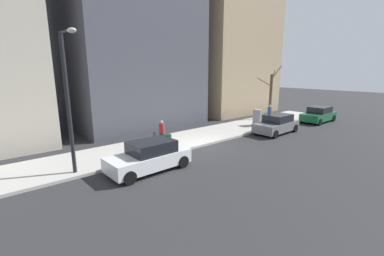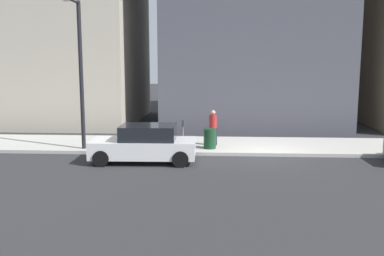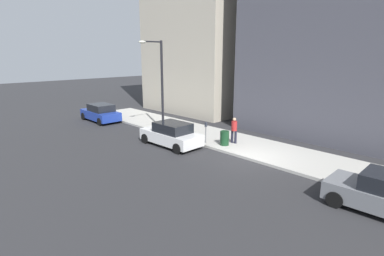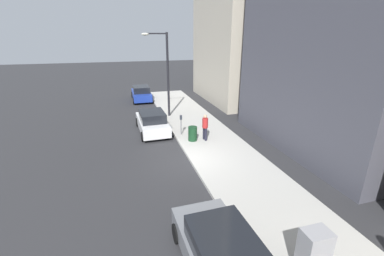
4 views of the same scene
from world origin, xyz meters
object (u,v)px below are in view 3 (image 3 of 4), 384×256
object	(u,v)px
parking_meter	(206,130)
trash_bin	(225,138)
streetlamp	(159,78)
pedestrian_midblock	(234,129)
parked_car_blue	(101,113)
parked_car_white	(171,134)

from	to	relation	value
parking_meter	trash_bin	xyz separation A→B (m)	(0.45, -1.19, -0.38)
streetlamp	pedestrian_midblock	distance (m)	6.67
parking_meter	pedestrian_midblock	world-z (taller)	pedestrian_midblock
parked_car_blue	parking_meter	xyz separation A→B (m)	(1.49, -11.20, 0.24)
parking_meter	pedestrian_midblock	bearing A→B (deg)	-47.23
parked_car_white	trash_bin	size ratio (longest dim) A/B	4.71
parked_car_white	trash_bin	distance (m)	3.39
parking_meter	streetlamp	distance (m)	5.44
trash_bin	pedestrian_midblock	xyz separation A→B (m)	(0.77, -0.13, 0.49)
parked_car_white	parked_car_blue	size ratio (longest dim) A/B	1.00
parked_car_blue	pedestrian_midblock	distance (m)	12.82
parked_car_white	pedestrian_midblock	world-z (taller)	pedestrian_midblock
pedestrian_midblock	parked_car_white	bearing A→B (deg)	-143.72
parked_car_white	parking_meter	world-z (taller)	parked_car_white
streetlamp	trash_bin	bearing A→B (deg)	-83.83
parked_car_blue	trash_bin	bearing A→B (deg)	-80.36
parking_meter	pedestrian_midblock	xyz separation A→B (m)	(1.22, -1.32, 0.11)
trash_bin	pedestrian_midblock	world-z (taller)	pedestrian_midblock
parked_car_white	parked_car_blue	xyz separation A→B (m)	(0.22, 9.79, 0.00)
pedestrian_midblock	streetlamp	bearing A→B (deg)	-177.41
parked_car_blue	trash_bin	size ratio (longest dim) A/B	4.69
parked_car_white	streetlamp	xyz separation A→B (m)	(1.55, 3.10, 3.28)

